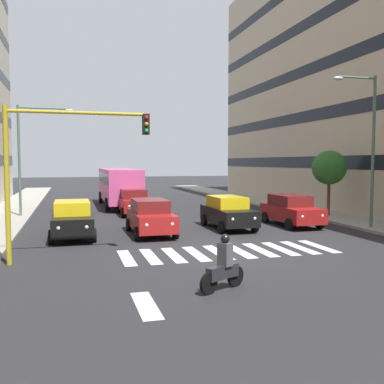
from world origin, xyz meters
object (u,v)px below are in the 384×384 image
(traffic_light_gantry, at_px, (52,157))
(street_lamp_left, at_px, (368,137))
(car_2, at_px, (151,217))
(car_1, at_px, (228,212))
(motorcycle_with_rider, at_px, (223,267))
(street_tree_1, at_px, (329,168))
(street_lamp_right, at_px, (29,147))
(car_3, at_px, (72,219))
(bus_behind_traffic, at_px, (119,183))
(car_row2_0, at_px, (133,202))
(car_0, at_px, (291,210))

(traffic_light_gantry, distance_m, street_lamp_left, 15.72)
(car_2, bearing_deg, car_1, -169.62)
(motorcycle_with_rider, bearing_deg, street_tree_1, -132.19)
(car_2, distance_m, street_tree_1, 12.84)
(street_lamp_right, bearing_deg, car_3, 106.91)
(car_1, distance_m, bus_behind_traffic, 14.14)
(car_row2_0, relative_size, motorcycle_with_rider, 2.83)
(street_lamp_left, bearing_deg, car_0, -41.67)
(car_1, height_order, motorcycle_with_rider, car_1)
(car_0, distance_m, car_row2_0, 10.83)
(car_2, height_order, street_lamp_left, street_lamp_left)
(car_0, bearing_deg, car_row2_0, -44.18)
(car_1, bearing_deg, car_row2_0, -62.02)
(car_2, bearing_deg, bus_behind_traffic, -90.00)
(car_2, height_order, street_lamp_right, street_lamp_right)
(car_2, xyz_separation_m, motorcycle_with_rider, (-0.29, 9.73, -0.24))
(car_row2_0, relative_size, street_lamp_right, 0.64)
(car_1, bearing_deg, street_lamp_right, -36.02)
(car_0, height_order, car_row2_0, same)
(car_0, distance_m, car_2, 8.13)
(street_lamp_left, bearing_deg, motorcycle_with_rider, 36.58)
(car_3, height_order, traffic_light_gantry, traffic_light_gantry)
(car_1, distance_m, car_3, 8.07)
(car_1, xyz_separation_m, street_tree_1, (-7.84, -2.59, 2.31))
(traffic_light_gantry, bearing_deg, car_0, -155.42)
(motorcycle_with_rider, height_order, street_tree_1, street_tree_1)
(car_0, distance_m, car_3, 11.82)
(motorcycle_with_rider, bearing_deg, car_row2_0, -90.13)
(car_3, distance_m, street_lamp_right, 9.47)
(street_lamp_right, distance_m, street_tree_1, 19.17)
(car_0, xyz_separation_m, street_tree_1, (-4.08, -2.59, 2.31))
(car_3, distance_m, bus_behind_traffic, 14.61)
(car_2, xyz_separation_m, bus_behind_traffic, (-0.00, -14.21, 0.97))
(motorcycle_with_rider, bearing_deg, street_lamp_right, -70.25)
(street_lamp_left, height_order, street_lamp_right, street_lamp_left)
(bus_behind_traffic, relative_size, motorcycle_with_rider, 6.69)
(car_row2_0, relative_size, bus_behind_traffic, 0.42)
(car_3, xyz_separation_m, motorcycle_with_rider, (-3.99, 9.84, -0.24))
(car_0, distance_m, bus_behind_traffic, 15.71)
(car_0, height_order, street_lamp_right, street_lamp_right)
(bus_behind_traffic, height_order, street_lamp_left, street_lamp_left)
(motorcycle_with_rider, relative_size, street_lamp_left, 0.20)
(car_row2_0, distance_m, motorcycle_with_rider, 18.07)
(traffic_light_gantry, xyz_separation_m, street_lamp_left, (-15.37, -3.13, 1.08))
(traffic_light_gantry, relative_size, street_lamp_right, 0.79)
(bus_behind_traffic, xyz_separation_m, street_lamp_left, (-10.99, 16.00, 2.98))
(bus_behind_traffic, height_order, motorcycle_with_rider, bus_behind_traffic)
(car_1, distance_m, car_row2_0, 8.54)
(car_1, bearing_deg, street_lamp_left, 158.79)
(car_3, distance_m, car_row2_0, 9.16)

